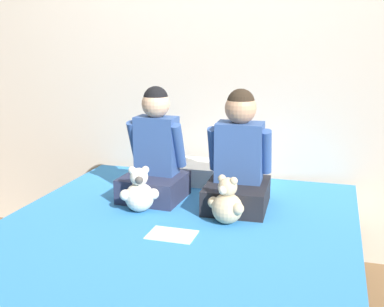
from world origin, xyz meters
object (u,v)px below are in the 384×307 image
(teddy_bear_held_by_left_child, at_px, (139,193))
(sign_card, at_px, (172,235))
(teddy_bear_held_by_right_child, at_px, (227,204))
(pillow_at_headboard, at_px, (213,173))
(child_on_left, at_px, (155,156))
(bed, at_px, (173,278))
(child_on_right, at_px, (239,161))

(teddy_bear_held_by_left_child, distance_m, sign_card, 0.36)
(teddy_bear_held_by_left_child, distance_m, teddy_bear_held_by_right_child, 0.46)
(teddy_bear_held_by_left_child, bearing_deg, pillow_at_headboard, 45.26)
(child_on_left, distance_m, teddy_bear_held_by_right_child, 0.54)
(bed, distance_m, pillow_at_headboard, 0.81)
(bed, relative_size, teddy_bear_held_by_left_child, 7.96)
(child_on_left, bearing_deg, pillow_at_headboard, 60.42)
(child_on_right, height_order, teddy_bear_held_by_left_child, child_on_right)
(pillow_at_headboard, relative_size, sign_card, 2.69)
(child_on_left, height_order, teddy_bear_held_by_left_child, child_on_left)
(bed, relative_size, teddy_bear_held_by_right_child, 8.03)
(bed, distance_m, child_on_left, 0.67)
(teddy_bear_held_by_right_child, bearing_deg, teddy_bear_held_by_left_child, -161.97)
(sign_card, bearing_deg, teddy_bear_held_by_left_child, 136.51)
(child_on_left, height_order, pillow_at_headboard, child_on_left)
(sign_card, bearing_deg, child_on_right, 66.99)
(bed, xyz_separation_m, teddy_bear_held_by_right_child, (0.23, 0.12, 0.36))
(bed, height_order, child_on_left, child_on_left)
(teddy_bear_held_by_left_child, xyz_separation_m, teddy_bear_held_by_right_child, (0.46, -0.03, -0.00))
(teddy_bear_held_by_left_child, relative_size, pillow_at_headboard, 0.41)
(child_on_right, relative_size, teddy_bear_held_by_left_child, 2.59)
(teddy_bear_held_by_left_child, bearing_deg, child_on_left, 66.30)
(bed, xyz_separation_m, child_on_left, (-0.23, 0.38, 0.49))
(teddy_bear_held_by_left_child, xyz_separation_m, sign_card, (0.25, -0.24, -0.10))
(bed, relative_size, pillow_at_headboard, 3.29)
(teddy_bear_held_by_left_child, xyz_separation_m, pillow_at_headboard, (0.23, 0.59, -0.04))
(bed, bearing_deg, pillow_at_headboard, 90.00)
(bed, xyz_separation_m, child_on_right, (0.23, 0.39, 0.49))
(child_on_right, bearing_deg, teddy_bear_held_by_left_child, -155.34)
(teddy_bear_held_by_left_child, bearing_deg, teddy_bear_held_by_right_child, -27.57)
(teddy_bear_held_by_right_child, height_order, sign_card, teddy_bear_held_by_right_child)
(child_on_left, xyz_separation_m, teddy_bear_held_by_right_child, (0.46, -0.26, -0.14))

